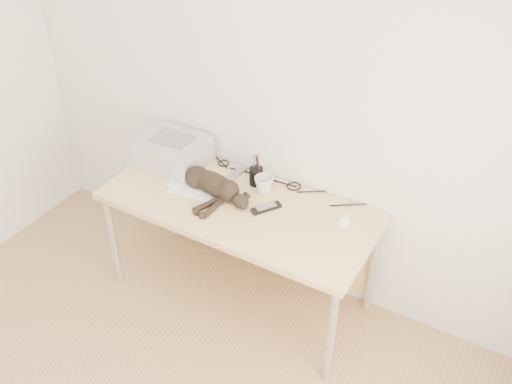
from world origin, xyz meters
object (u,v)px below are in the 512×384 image
Objects in this scene: mouse at (344,220)px; cat at (211,184)px; printer at (174,151)px; mug at (264,185)px; desk at (246,214)px; pen_cup at (256,176)px.

cat is at bearing -178.37° from mouse.
printer is 0.64m from mug.
printer is 3.67× the size of mug.
mouse is at bearing -0.50° from printer.
desk is 14.85× the size of mouse.
mouse is at bearing 19.14° from cat.
pen_cup is at bearing 94.81° from desk.
desk is at bearing -85.19° from pen_cup.
mug is at bearing 41.37° from cat.
printer is 3.81× the size of mouse.
mug reaches higher than mouse.
cat is 2.92× the size of pen_cup.
printer is at bearing -178.28° from mug.
desk is at bearing 30.34° from cat.
pen_cup reaches higher than desk.
desk is at bearing -7.06° from printer.
desk is at bearing 177.79° from mouse.
cat is 5.49× the size of mug.
desk is 0.62m from printer.
mug is 0.10m from pen_cup.
pen_cup is at bearing 7.01° from printer.
pen_cup is at bearing 148.84° from mug.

